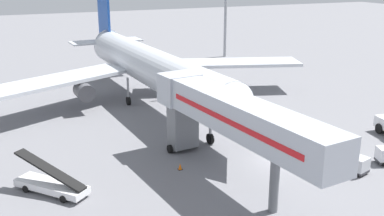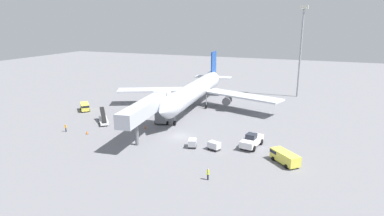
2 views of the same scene
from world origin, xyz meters
The scene contains 6 objects.
ground_plane centered at (0.00, 0.00, 0.00)m, with size 300.00×300.00×0.00m, color slate.
airplane_at_gate centered at (-5.00, 22.27, 5.00)m, with size 45.95×48.38×13.52m.
jet_bridge centered at (-6.18, -1.37, 5.70)m, with size 5.76×21.51×7.51m.
belt_loader_truck centered at (-19.92, 1.90, 0.76)m, with size 5.49×5.95×3.07m.
baggage_cart_mid_left centered at (4.69, -4.65, 0.84)m, with size 2.02×2.52×1.52m.
safety_cone_alpha centered at (-8.99, 1.87, 0.29)m, with size 0.39×0.39×0.59m.
Camera 1 is at (-22.68, -32.34, 17.16)m, focal length 42.69 mm.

